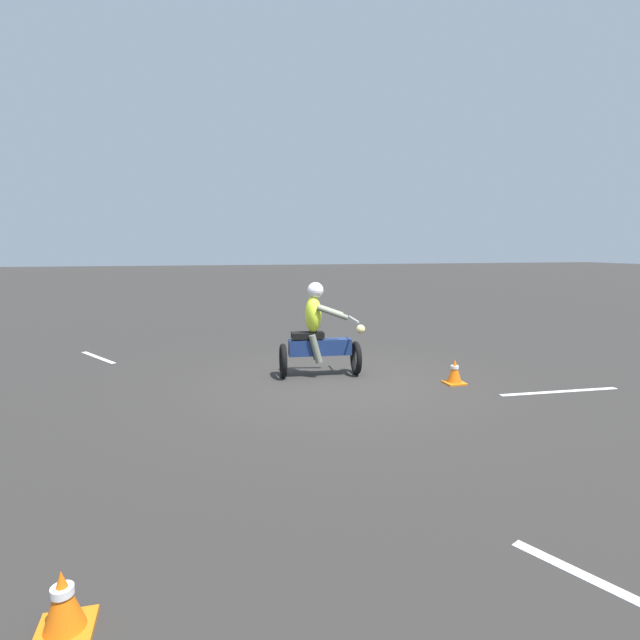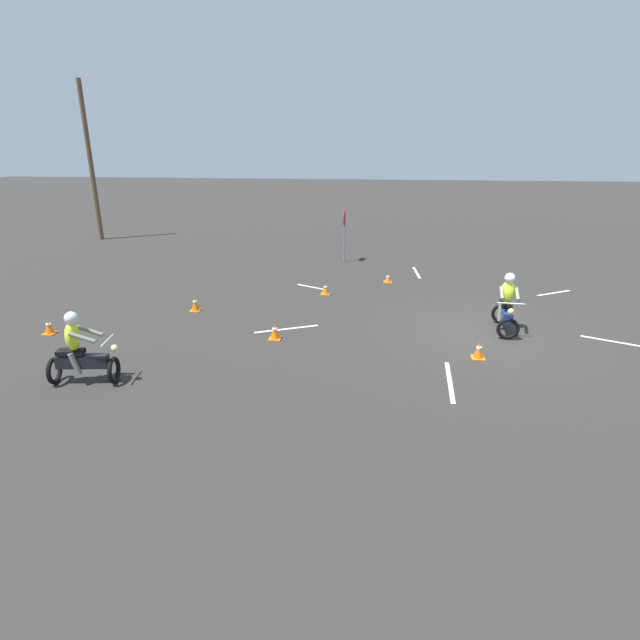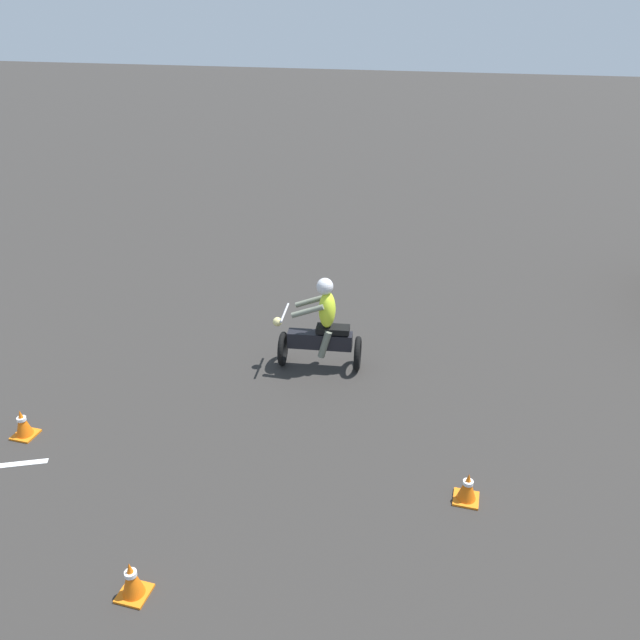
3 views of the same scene
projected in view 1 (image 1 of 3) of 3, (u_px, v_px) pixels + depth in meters
The scene contains 7 objects.
ground_plane at pixel (338, 382), 8.40m from camera, with size 120.00×120.00×0.00m, color #2D2B28.
motorcycle_rider_foreground at pixel (318, 336), 8.71m from camera, with size 1.54×0.77×1.66m.
traffic_cone_near_left at pixel (63, 603), 2.91m from camera, with size 0.32×0.32×0.39m.
traffic_cone_near_right at pixel (455, 372), 8.28m from camera, with size 0.32×0.32×0.42m.
lane_stripe_w at pixel (560, 391), 7.84m from camera, with size 0.10×2.04×0.01m, color silver.
lane_stripe_sw at pixel (312, 344), 11.68m from camera, with size 0.10×1.83×0.01m, color silver.
lane_stripe_se at pixel (98, 357), 10.30m from camera, with size 0.10×1.54×0.01m, color silver.
Camera 1 is at (2.33, 7.83, 2.24)m, focal length 28.00 mm.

